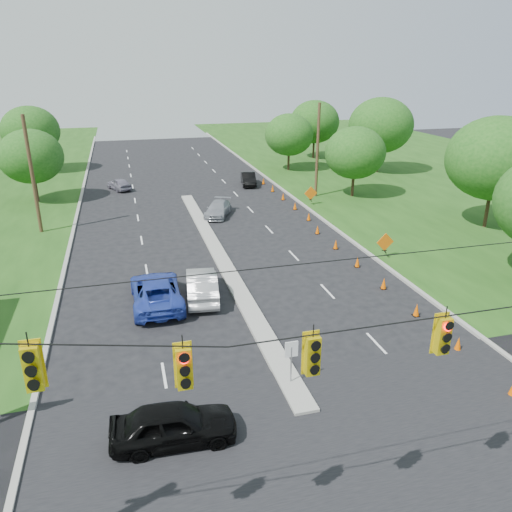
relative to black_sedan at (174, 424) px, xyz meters
name	(u,v)px	position (x,y,z in m)	size (l,w,h in m)	color
ground	(354,499)	(5.01, -3.91, -0.75)	(160.00, 160.00, 0.00)	black
cross_street	(354,499)	(5.01, -3.91, -0.75)	(160.00, 14.00, 0.02)	black
curb_left	(74,230)	(-5.09, 26.09, -0.75)	(0.25, 110.00, 0.16)	gray
curb_right	(311,212)	(15.11, 26.09, -0.75)	(0.25, 110.00, 0.16)	gray
median	(220,257)	(5.01, 17.09, -0.75)	(1.00, 34.00, 0.18)	gray
median_sign	(291,354)	(5.01, 2.09, 0.72)	(0.55, 0.06, 2.05)	gray
signal_span	(383,381)	(4.96, -4.91, 4.22)	(25.60, 0.32, 9.00)	#422D1C
utility_pole_far_left	(32,176)	(-7.49, 26.09, 3.75)	(0.28, 0.28, 9.00)	#422D1C
utility_pole_far_right	(317,151)	(17.51, 31.09, 3.75)	(0.28, 0.28, 9.00)	#422D1C
cone_1	(458,344)	(13.34, 2.59, -0.40)	(0.32, 0.32, 0.70)	#F35B00
cone_2	(417,310)	(13.34, 6.09, -0.40)	(0.32, 0.32, 0.70)	#F35B00
cone_3	(384,283)	(13.34, 9.59, -0.40)	(0.32, 0.32, 0.70)	#F35B00
cone_4	(357,262)	(13.34, 13.09, -0.40)	(0.32, 0.32, 0.70)	#F35B00
cone_5	(336,244)	(13.34, 16.59, -0.40)	(0.32, 0.32, 0.70)	#F35B00
cone_6	(318,230)	(13.34, 20.09, -0.40)	(0.32, 0.32, 0.70)	#F35B00
cone_7	(309,217)	(13.94, 23.59, -0.40)	(0.32, 0.32, 0.70)	#F35B00
cone_8	(295,206)	(13.94, 27.09, -0.40)	(0.32, 0.32, 0.70)	#F35B00
cone_9	(283,196)	(13.94, 30.59, -0.40)	(0.32, 0.32, 0.70)	#F35B00
cone_10	(273,188)	(13.94, 34.09, -0.40)	(0.32, 0.32, 0.70)	#F35B00
cone_11	(263,181)	(13.94, 37.59, -0.40)	(0.32, 0.32, 0.70)	#F35B00
work_sign_1	(385,243)	(15.81, 14.09, 0.34)	(1.27, 0.58, 1.37)	black
work_sign_2	(311,194)	(15.81, 28.09, 0.34)	(1.27, 0.58, 1.37)	black
tree_5	(31,156)	(-8.99, 36.09, 3.59)	(5.88, 5.88, 6.86)	black
tree_6	(30,131)	(-10.99, 51.09, 4.21)	(6.72, 6.72, 7.84)	black
tree_8	(496,158)	(27.01, 18.09, 4.83)	(7.56, 7.56, 8.82)	black
tree_9	(355,153)	(21.01, 30.09, 3.59)	(5.88, 5.88, 6.86)	black
tree_10	(381,125)	(29.01, 40.09, 4.83)	(7.56, 7.56, 8.82)	black
tree_11	(315,122)	(25.01, 51.09, 4.21)	(6.72, 6.72, 7.84)	black
tree_12	(289,135)	(19.01, 44.09, 3.59)	(5.88, 5.88, 6.86)	black
black_sedan	(174,424)	(0.00, 0.00, 0.00)	(1.77, 4.39, 1.50)	black
white_sedan	(202,285)	(2.81, 11.19, 0.04)	(1.67, 4.79, 1.58)	#B3B3B3
blue_pickup	(156,291)	(0.27, 11.03, 0.04)	(2.63, 5.69, 1.58)	#2A42B0
silver_car_far	(218,209)	(6.80, 26.90, -0.12)	(1.76, 4.33, 1.26)	gray
silver_car_oncoming	(119,184)	(-1.36, 39.04, -0.12)	(1.48, 3.68, 1.25)	slate
dark_car_receding	(248,179)	(12.25, 37.62, -0.06)	(1.45, 4.15, 1.37)	black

